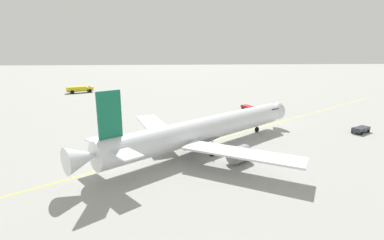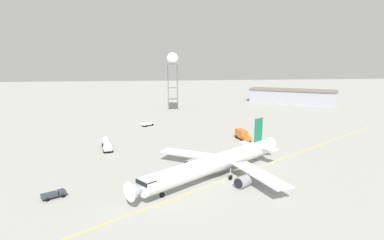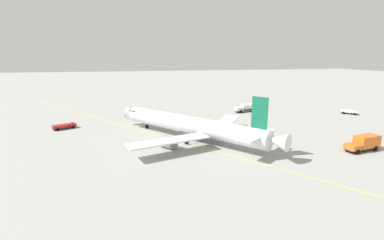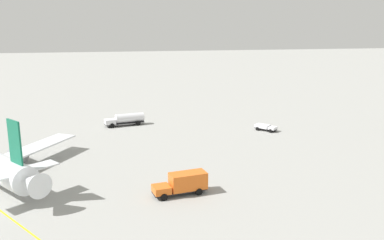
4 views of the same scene
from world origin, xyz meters
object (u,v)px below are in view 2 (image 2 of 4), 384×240
fuel_tanker_truck (107,144)px  radar_tower (173,61)px  airliner_main (215,164)px  pushback_tug_truck (147,124)px  baggage_truck_truck (54,194)px  catering_truck_truck (242,135)px

fuel_tanker_truck → radar_tower: bearing=149.7°
airliner_main → fuel_tanker_truck: size_ratio=3.95×
pushback_tug_truck → fuel_tanker_truck: bearing=-151.3°
baggage_truck_truck → pushback_tug_truck: 66.56m
airliner_main → pushback_tug_truck: bearing=-111.5°
baggage_truck_truck → radar_tower: bearing=43.2°
airliner_main → baggage_truck_truck: (33.07, 7.02, -2.50)m
catering_truck_truck → pushback_tug_truck: size_ratio=1.59×
airliner_main → baggage_truck_truck: 33.90m
fuel_tanker_truck → baggage_truck_truck: bearing=-20.8°
pushback_tug_truck → radar_tower: bearing=30.7°
catering_truck_truck → fuel_tanker_truck: size_ratio=0.84×
fuel_tanker_truck → baggage_truck_truck: (5.55, 33.39, -0.87)m
airliner_main → fuel_tanker_truck: airliner_main is taller
catering_truck_truck → radar_tower: (19.09, -62.92, 23.04)m
baggage_truck_truck → pushback_tug_truck: bearing=44.5°
fuel_tanker_truck → radar_tower: radar_tower is taller
catering_truck_truck → radar_tower: size_ratio=0.28×
airliner_main → pushback_tug_truck: size_ratio=7.49×
radar_tower → fuel_tanker_truck: bearing=71.0°
pushback_tug_truck → catering_truck_truck: bearing=-79.5°
pushback_tug_truck → radar_tower: 46.62m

